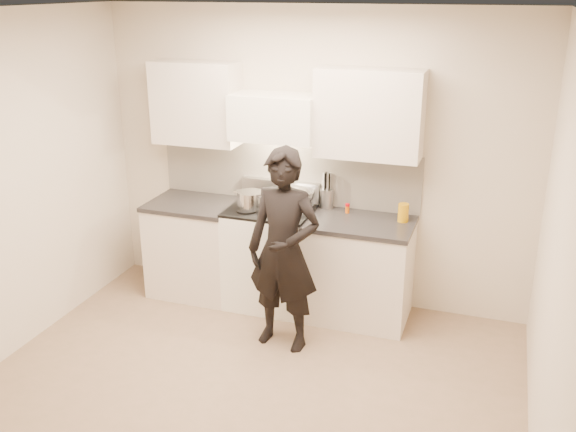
{
  "coord_description": "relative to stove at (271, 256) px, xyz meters",
  "views": [
    {
      "loc": [
        1.61,
        -3.7,
        2.86
      ],
      "look_at": [
        -0.01,
        1.05,
        1.03
      ],
      "focal_mm": 40.0,
      "sensor_mm": 36.0,
      "label": 1
    }
  ],
  "objects": [
    {
      "name": "room_shell",
      "position": [
        0.24,
        -1.05,
        1.12
      ],
      "size": [
        4.04,
        3.54,
        2.7
      ],
      "color": "beige",
      "rests_on": "ground"
    },
    {
      "name": "counter_right",
      "position": [
        0.83,
        0.0,
        -0.01
      ],
      "size": [
        0.92,
        0.67,
        0.92
      ],
      "color": "beige",
      "rests_on": "ground"
    },
    {
      "name": "spice_jar",
      "position": [
        0.67,
        0.17,
        0.49
      ],
      "size": [
        0.04,
        0.04,
        0.09
      ],
      "color": "#C34F07",
      "rests_on": "counter_right"
    },
    {
      "name": "person",
      "position": [
        0.35,
        -0.66,
        0.37
      ],
      "size": [
        0.65,
        0.47,
        1.68
      ],
      "primitive_type": "imported",
      "rotation": [
        0.0,
        0.0,
        -0.1
      ],
      "color": "black",
      "rests_on": "ground"
    },
    {
      "name": "oil_glass",
      "position": [
        1.18,
        0.11,
        0.53
      ],
      "size": [
        0.09,
        0.09,
        0.16
      ],
      "color": "#C18608",
      "rests_on": "counter_right"
    },
    {
      "name": "counter_left",
      "position": [
        -0.78,
        0.0,
        -0.01
      ],
      "size": [
        0.82,
        0.67,
        0.92
      ],
      "color": "beige",
      "rests_on": "ground"
    },
    {
      "name": "utensil_crock",
      "position": [
        0.45,
        0.25,
        0.55
      ],
      "size": [
        0.12,
        0.12,
        0.33
      ],
      "color": "#B3B3B3",
      "rests_on": "counter_right"
    },
    {
      "name": "ground_plane",
      "position": [
        0.3,
        -1.42,
        -0.47
      ],
      "size": [
        4.0,
        4.0,
        0.0
      ],
      "primitive_type": "plane",
      "color": "#8A6D54"
    },
    {
      "name": "stock_pot",
      "position": [
        -0.16,
        -0.09,
        0.56
      ],
      "size": [
        0.33,
        0.25,
        0.15
      ],
      "color": "silver",
      "rests_on": "stove"
    },
    {
      "name": "wok",
      "position": [
        0.2,
        0.14,
        0.57
      ],
      "size": [
        0.32,
        0.39,
        0.26
      ],
      "color": "silver",
      "rests_on": "stove"
    },
    {
      "name": "stove",
      "position": [
        0.0,
        0.0,
        0.0
      ],
      "size": [
        0.76,
        0.65,
        0.96
      ],
      "color": "white",
      "rests_on": "ground"
    }
  ]
}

